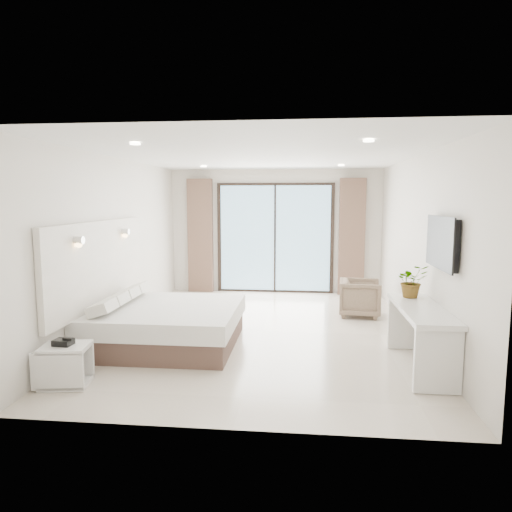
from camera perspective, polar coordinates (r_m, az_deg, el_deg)
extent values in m
plane|color=beige|center=(7.24, 0.84, -9.37)|extent=(6.20, 6.20, 0.00)
cube|color=silver|center=(10.06, 2.41, 3.09)|extent=(4.60, 0.02, 2.70)
cube|color=silver|center=(3.93, -3.10, -3.23)|extent=(4.60, 0.02, 2.70)
cube|color=silver|center=(7.54, -16.84, 1.44)|extent=(0.02, 6.20, 2.70)
cube|color=silver|center=(7.16, 19.53, 1.05)|extent=(0.02, 6.20, 2.70)
cube|color=white|center=(6.98, 0.89, 12.42)|extent=(4.60, 6.20, 0.02)
cube|color=white|center=(6.82, -18.96, -0.91)|extent=(0.08, 3.00, 1.20)
cube|color=black|center=(5.79, 22.35, 1.57)|extent=(0.06, 1.00, 0.58)
cube|color=black|center=(5.78, 21.97, 1.58)|extent=(0.02, 1.04, 0.62)
cube|color=black|center=(10.04, 2.40, 2.22)|extent=(2.56, 0.04, 2.42)
cube|color=#83B4D2|center=(10.01, 2.38, 2.21)|extent=(2.40, 0.01, 2.30)
cube|color=brown|center=(10.17, -6.97, 2.52)|extent=(0.55, 0.14, 2.50)
cube|color=brown|center=(9.97, 11.88, 2.33)|extent=(0.55, 0.14, 2.50)
cylinder|color=white|center=(5.50, -14.87, 13.40)|extent=(0.12, 0.12, 0.02)
cylinder|color=white|center=(5.20, 13.90, 13.80)|extent=(0.12, 0.12, 0.02)
cylinder|color=white|center=(8.95, -6.56, 11.07)|extent=(0.12, 0.12, 0.02)
cylinder|color=white|center=(8.77, 10.60, 11.08)|extent=(0.12, 0.12, 0.02)
cube|color=brown|center=(6.69, -11.03, -9.55)|extent=(1.92, 1.82, 0.31)
cube|color=white|center=(6.61, -11.09, -7.24)|extent=(2.00, 1.90, 0.25)
cube|color=silver|center=(6.23, -18.66, -6.53)|extent=(0.28, 0.38, 0.14)
cube|color=silver|center=(6.60, -17.17, -5.72)|extent=(0.28, 0.38, 0.14)
cube|color=silver|center=(6.98, -15.82, -4.98)|extent=(0.28, 0.38, 0.14)
cube|color=silver|center=(7.35, -14.63, -4.32)|extent=(0.28, 0.38, 0.14)
cube|color=silver|center=(5.53, -22.78, -10.48)|extent=(0.56, 0.48, 0.05)
cube|color=silver|center=(5.67, -22.57, -14.42)|extent=(0.56, 0.48, 0.05)
cube|color=silver|center=(5.45, -23.60, -13.11)|extent=(0.50, 0.12, 0.41)
cube|color=silver|center=(5.75, -21.80, -11.96)|extent=(0.50, 0.12, 0.41)
cube|color=black|center=(5.53, -22.95, -9.90)|extent=(0.21, 0.17, 0.07)
cube|color=silver|center=(5.86, 20.00, -6.29)|extent=(0.51, 1.64, 0.06)
cube|color=silver|center=(5.28, 21.79, -12.19)|extent=(0.49, 0.06, 0.71)
cube|color=silver|center=(6.65, 18.30, -8.07)|extent=(0.49, 0.06, 0.71)
imported|color=#33662D|center=(6.34, 18.87, -3.39)|extent=(0.47, 0.50, 0.34)
imported|color=#7E6053|center=(8.29, 12.87, -4.90)|extent=(0.70, 0.74, 0.71)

